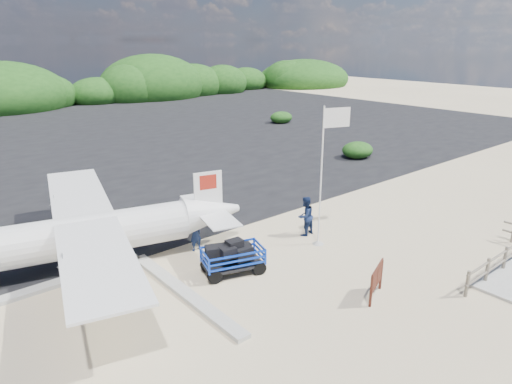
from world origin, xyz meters
TOP-DOWN VIEW (x-y plane):
  - ground at (0.00, 0.00)m, footprint 160.00×160.00m
  - asphalt_apron at (0.00, 30.00)m, footprint 90.00×50.00m
  - lagoon at (-9.00, 1.50)m, footprint 9.00×7.00m
  - fence at (6.00, -5.00)m, footprint 6.40×2.00m
  - baggage_cart at (-2.22, 1.59)m, footprint 2.80×2.11m
  - flagpole at (2.25, 1.30)m, footprint 1.31×0.88m
  - signboard at (0.53, -2.99)m, footprint 1.45×0.69m
  - crew_a at (-2.23, 4.22)m, footprint 0.55×0.37m
  - crew_b at (2.52, 2.39)m, footprint 0.96×0.78m
  - aircraft_large at (18.25, 27.20)m, footprint 17.30×17.30m

SIDE VIEW (x-z plane):
  - ground at x=0.00m, z-range 0.00..0.00m
  - asphalt_apron at x=0.00m, z-range -0.02..0.02m
  - lagoon at x=-9.00m, z-range -0.20..0.20m
  - fence at x=6.00m, z-range -0.55..0.55m
  - baggage_cart at x=-2.22m, z-range -0.62..0.62m
  - flagpole at x=2.25m, z-range -3.03..3.03m
  - signboard at x=0.53m, z-range -0.62..0.62m
  - aircraft_large at x=18.25m, z-range -2.13..2.13m
  - crew_a at x=-2.23m, z-range 0.00..1.48m
  - crew_b at x=2.52m, z-range 0.00..1.85m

